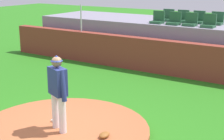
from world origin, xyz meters
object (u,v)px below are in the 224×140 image
stadium_chair_4 (168,17)px  stadium_chair_2 (191,22)px  pitcher (58,88)px  stadium_chair_0 (158,19)px  stadium_chair_6 (198,19)px  stadium_chair_7 (217,21)px  stadium_chair_5 (182,18)px  stadium_chair_1 (174,21)px  baseball (52,120)px  fielding_glove (104,135)px  stadium_chair_3 (209,23)px

stadium_chair_4 → stadium_chair_2: bearing=146.0°
pitcher → stadium_chair_0: (-1.07, 7.33, 0.70)m
stadium_chair_6 → stadium_chair_7: bearing=-177.8°
stadium_chair_5 → stadium_chair_7: size_ratio=1.00×
stadium_chair_1 → stadium_chair_5: 0.91m
baseball → stadium_chair_4: bearing=94.3°
stadium_chair_6 → stadium_chair_4: bearing=-1.5°
pitcher → stadium_chair_5: (-0.37, 8.22, 0.70)m
baseball → stadium_chair_5: size_ratio=0.15×
baseball → stadium_chair_7: stadium_chair_7 is taller
fielding_glove → stadium_chair_7: bearing=-2.4°
pitcher → stadium_chair_4: size_ratio=3.50×
stadium_chair_4 → stadium_chair_7: 2.10m
baseball → fielding_glove: (1.52, -0.01, 0.02)m
stadium_chair_7 → stadium_chair_3: bearing=88.7°
fielding_glove → stadium_chair_5: size_ratio=0.60×
stadium_chair_7 → baseball: bearing=79.4°
pitcher → stadium_chair_3: (1.04, 7.30, 0.70)m
pitcher → stadium_chair_2: bearing=109.2°
fielding_glove → stadium_chair_6: 8.19m
stadium_chair_2 → stadium_chair_4: same height
fielding_glove → stadium_chair_4: stadium_chair_4 is taller
stadium_chair_5 → stadium_chair_7: (1.43, 0.02, 0.00)m
stadium_chair_1 → stadium_chair_4: (-0.70, 0.94, 0.00)m
stadium_chair_0 → stadium_chair_2: bearing=-179.5°
pitcher → stadium_chair_5: bearing=114.3°
baseball → stadium_chair_1: stadium_chair_1 is taller
stadium_chair_0 → stadium_chair_2: (1.38, 0.01, 0.00)m
fielding_glove → stadium_chair_0: 7.59m
baseball → stadium_chair_0: bearing=95.1°
pitcher → stadium_chair_1: stadium_chair_1 is taller
stadium_chair_0 → fielding_glove: bearing=106.8°
stadium_chair_0 → baseball: bearing=95.1°
stadium_chair_2 → stadium_chair_6: bearing=-90.2°
baseball → stadium_chair_1: bearing=89.2°
stadium_chair_1 → stadium_chair_2: bearing=-177.7°
fielding_glove → stadium_chair_3: bearing=-2.2°
baseball → stadium_chair_0: size_ratio=0.15×
pitcher → stadium_chair_4: bearing=118.9°
stadium_chair_2 → stadium_chair_5: bearing=-52.3°
baseball → stadium_chair_5: bearing=89.5°
stadium_chair_2 → stadium_chair_6: 0.88m
stadium_chair_3 → stadium_chair_7: size_ratio=1.00×
stadium_chair_5 → stadium_chair_1: bearing=91.5°
stadium_chair_4 → stadium_chair_6: (1.36, -0.04, 0.00)m
pitcher → stadium_chair_3: 7.41m
fielding_glove → stadium_chair_4: size_ratio=0.60×
stadium_chair_6 → pitcher: bearing=87.8°
stadium_chair_1 → stadium_chair_7: bearing=-146.3°
baseball → stadium_chair_6: stadium_chair_6 is taller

